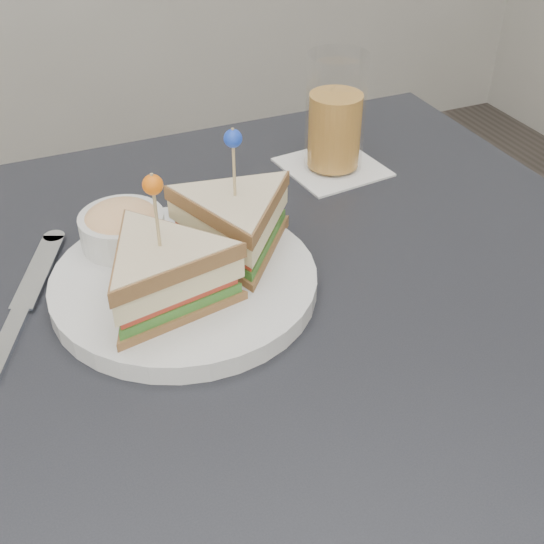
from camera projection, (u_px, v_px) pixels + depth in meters
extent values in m
cube|color=black|center=(266.00, 342.00, 0.59)|extent=(0.80, 0.80, 0.03)
cylinder|color=black|center=(374.00, 323.00, 1.18)|extent=(0.04, 0.04, 0.72)
cylinder|color=silver|center=(185.00, 284.00, 0.62)|extent=(0.30, 0.30, 0.01)
cylinder|color=silver|center=(184.00, 276.00, 0.61)|extent=(0.30, 0.30, 0.00)
cylinder|color=tan|center=(157.00, 217.00, 0.53)|extent=(0.00, 0.00, 0.08)
sphere|color=#D95E0D|center=(153.00, 185.00, 0.51)|extent=(0.02, 0.02, 0.02)
cylinder|color=tan|center=(234.00, 168.00, 0.59)|extent=(0.00, 0.00, 0.08)
sphere|color=#1637AB|center=(233.00, 138.00, 0.57)|extent=(0.02, 0.02, 0.02)
cylinder|color=silver|center=(123.00, 232.00, 0.64)|extent=(0.10, 0.10, 0.04)
ellipsoid|color=#E0B772|center=(121.00, 220.00, 0.63)|extent=(0.09, 0.09, 0.03)
cube|color=silver|center=(7.00, 341.00, 0.56)|extent=(0.05, 0.09, 0.01)
cube|color=silver|center=(39.00, 270.00, 0.64)|extent=(0.06, 0.11, 0.00)
cylinder|color=silver|center=(54.00, 237.00, 0.68)|extent=(0.03, 0.03, 0.00)
cube|color=silver|center=(332.00, 167.00, 0.81)|extent=(0.12, 0.12, 0.00)
cylinder|color=#BC8035|center=(334.00, 130.00, 0.78)|extent=(0.07, 0.07, 0.09)
cylinder|color=white|center=(335.00, 113.00, 0.77)|extent=(0.08, 0.08, 0.13)
cube|color=white|center=(339.00, 94.00, 0.77)|extent=(0.02, 0.02, 0.02)
cube|color=white|center=(331.00, 104.00, 0.75)|extent=(0.02, 0.02, 0.02)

